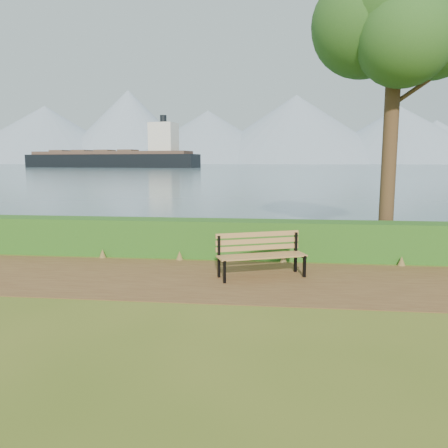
# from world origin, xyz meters

# --- Properties ---
(ground) EXTENTS (140.00, 140.00, 0.00)m
(ground) POSITION_xyz_m (0.00, 0.00, 0.00)
(ground) COLOR #4B5E1B
(ground) RESTS_ON ground
(path) EXTENTS (40.00, 3.40, 0.01)m
(path) POSITION_xyz_m (0.00, 0.30, 0.01)
(path) COLOR brown
(path) RESTS_ON ground
(hedge) EXTENTS (32.00, 0.85, 1.00)m
(hedge) POSITION_xyz_m (0.00, 2.60, 0.50)
(hedge) COLOR #1F4F16
(hedge) RESTS_ON ground
(water) EXTENTS (700.00, 510.00, 0.00)m
(water) POSITION_xyz_m (0.00, 260.00, 0.01)
(water) COLOR #425E6B
(water) RESTS_ON ground
(mountains) EXTENTS (585.00, 190.00, 70.00)m
(mountains) POSITION_xyz_m (-9.17, 406.05, 27.70)
(mountains) COLOR #7C8FA5
(mountains) RESTS_ON ground
(bench) EXTENTS (2.04, 1.25, 0.99)m
(bench) POSITION_xyz_m (1.05, 0.66, 0.57)
(bench) COLOR black
(bench) RESTS_ON ground
(tree) EXTENTS (4.46, 3.76, 8.58)m
(tree) POSITION_xyz_m (4.46, 3.65, 6.38)
(tree) COLOR #3D2A19
(tree) RESTS_ON ground
(cargo_ship) EXTENTS (70.69, 21.76, 21.20)m
(cargo_ship) POSITION_xyz_m (-59.42, 155.07, 3.16)
(cargo_ship) COLOR black
(cargo_ship) RESTS_ON ground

